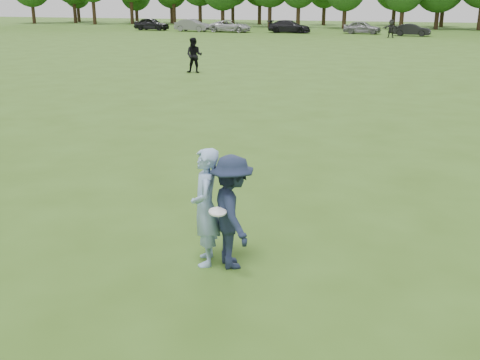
# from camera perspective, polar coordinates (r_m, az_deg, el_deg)

# --- Properties ---
(ground) EXTENTS (200.00, 200.00, 0.00)m
(ground) POSITION_cam_1_polar(r_m,az_deg,el_deg) (9.78, -4.12, -6.48)
(ground) COLOR #325016
(ground) RESTS_ON ground
(thrower) EXTENTS (0.67, 0.80, 1.89)m
(thrower) POSITION_cam_1_polar(r_m,az_deg,el_deg) (8.76, -3.51, -2.78)
(thrower) COLOR #8EADDC
(thrower) RESTS_ON ground
(defender) EXTENTS (1.22, 1.34, 1.81)m
(defender) POSITION_cam_1_polar(r_m,az_deg,el_deg) (8.66, -0.80, -3.28)
(defender) COLOR #1B243C
(defender) RESTS_ON ground
(player_far_a) EXTENTS (1.04, 0.86, 1.95)m
(player_far_a) POSITION_cam_1_polar(r_m,az_deg,el_deg) (32.37, -4.67, 12.50)
(player_far_a) COLOR black
(player_far_a) RESTS_ON ground
(player_far_d) EXTENTS (1.83, 0.81, 1.90)m
(player_far_d) POSITION_cam_1_polar(r_m,az_deg,el_deg) (63.98, 15.10, 14.64)
(player_far_d) COLOR #252525
(player_far_d) RESTS_ON ground
(car_a) EXTENTS (4.69, 1.98, 1.58)m
(car_a) POSITION_cam_1_polar(r_m,az_deg,el_deg) (77.47, -8.97, 15.38)
(car_a) COLOR black
(car_a) RESTS_ON ground
(car_b) EXTENTS (4.68, 1.93, 1.51)m
(car_b) POSITION_cam_1_polar(r_m,az_deg,el_deg) (73.98, -4.85, 15.39)
(car_b) COLOR slate
(car_b) RESTS_ON ground
(car_c) EXTENTS (5.18, 2.39, 1.44)m
(car_c) POSITION_cam_1_polar(r_m,az_deg,el_deg) (72.12, -0.97, 15.35)
(car_c) COLOR #B9B8BD
(car_c) RESTS_ON ground
(car_d) EXTENTS (5.19, 2.16, 1.50)m
(car_d) POSITION_cam_1_polar(r_m,az_deg,el_deg) (70.85, 5.04, 15.27)
(car_d) COLOR black
(car_d) RESTS_ON ground
(car_e) EXTENTS (4.51, 2.16, 1.49)m
(car_e) POSITION_cam_1_polar(r_m,az_deg,el_deg) (70.13, 12.32, 14.91)
(car_e) COLOR slate
(car_e) RESTS_ON ground
(car_f) EXTENTS (4.13, 1.75, 1.32)m
(car_f) POSITION_cam_1_polar(r_m,az_deg,el_deg) (67.43, 17.07, 14.37)
(car_f) COLOR black
(car_f) RESTS_ON ground
(disc_in_play) EXTENTS (0.30, 0.31, 0.08)m
(disc_in_play) POSITION_cam_1_polar(r_m,az_deg,el_deg) (8.38, -2.28, -3.25)
(disc_in_play) COLOR white
(disc_in_play) RESTS_ON ground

